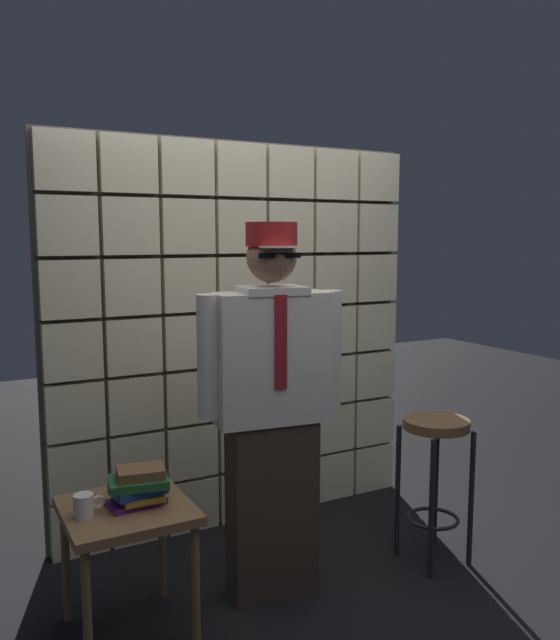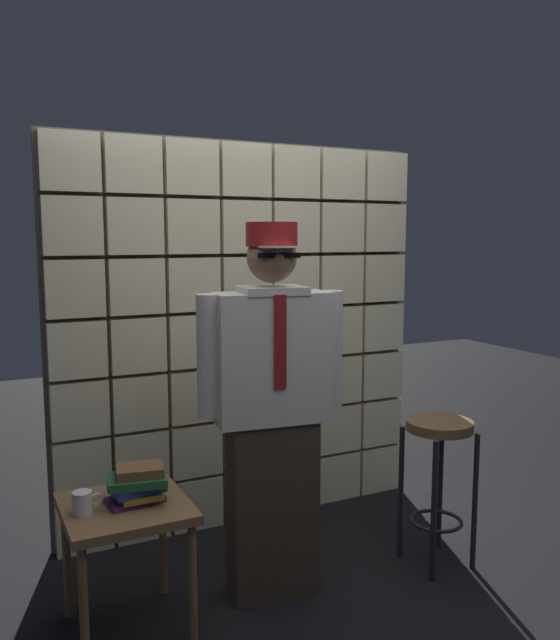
% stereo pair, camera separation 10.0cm
% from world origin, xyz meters
% --- Properties ---
extents(ground_plane, '(12.00, 12.00, 0.00)m').
position_xyz_m(ground_plane, '(0.00, 0.00, 0.00)').
color(ground_plane, black).
extents(glass_block_wall, '(2.26, 0.10, 2.26)m').
position_xyz_m(glass_block_wall, '(-0.00, 1.30, 1.11)').
color(glass_block_wall, beige).
rests_on(glass_block_wall, ground).
extents(standing_person, '(0.71, 0.33, 1.76)m').
position_xyz_m(standing_person, '(-0.22, 0.48, 0.92)').
color(standing_person, '#382D23').
rests_on(standing_person, ground).
extents(bar_stool, '(0.34, 0.34, 0.77)m').
position_xyz_m(bar_stool, '(0.66, 0.34, 0.57)').
color(bar_stool, brown).
rests_on(bar_stool, ground).
extents(side_table, '(0.52, 0.52, 0.57)m').
position_xyz_m(side_table, '(-0.92, 0.48, 0.49)').
color(side_table, brown).
rests_on(side_table, ground).
extents(book_stack, '(0.27, 0.22, 0.16)m').
position_xyz_m(book_stack, '(-0.86, 0.47, 0.65)').
color(book_stack, '#591E66').
rests_on(book_stack, side_table).
extents(coffee_mug, '(0.13, 0.08, 0.09)m').
position_xyz_m(coffee_mug, '(-1.09, 0.45, 0.62)').
color(coffee_mug, silver).
rests_on(coffee_mug, side_table).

